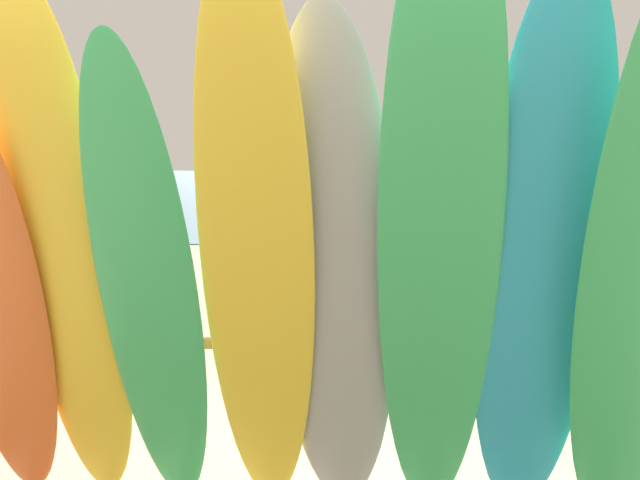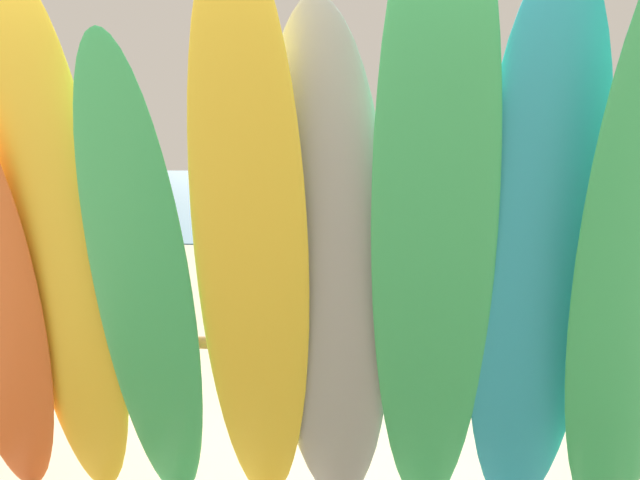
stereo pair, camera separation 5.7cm
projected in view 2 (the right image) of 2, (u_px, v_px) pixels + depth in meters
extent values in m
plane|color=beige|center=(387.00, 225.00, 18.14)|extent=(60.00, 60.00, 0.00)
cube|color=teal|center=(404.00, 187.00, 33.95)|extent=(60.00, 40.00, 0.02)
cylinder|color=brown|center=(624.00, 428.00, 4.08)|extent=(0.07, 0.07, 0.73)
cylinder|color=brown|center=(270.00, 345.00, 4.25)|extent=(3.60, 0.06, 0.06)
ellipsoid|color=yellow|center=(62.00, 258.00, 3.79)|extent=(0.59, 0.80, 2.45)
ellipsoid|color=#38B266|center=(143.00, 290.00, 3.69)|extent=(0.54, 0.85, 2.20)
ellipsoid|color=yellow|center=(251.00, 253.00, 3.57)|extent=(0.53, 0.95, 2.56)
ellipsoid|color=#999EA3|center=(328.00, 277.00, 3.66)|extent=(0.60, 0.75, 2.32)
ellipsoid|color=#38B266|center=(434.00, 230.00, 3.44)|extent=(0.56, 1.01, 2.77)
ellipsoid|color=#289EC6|center=(536.00, 265.00, 3.51)|extent=(0.63, 0.84, 2.47)
cylinder|color=tan|center=(433.00, 241.00, 11.64)|extent=(0.12, 0.12, 0.80)
cylinder|color=tan|center=(438.00, 244.00, 11.31)|extent=(0.12, 0.12, 0.80)
cube|color=#DB333D|center=(436.00, 218.00, 11.44)|extent=(0.43, 0.26, 0.19)
cube|color=#2D4CB2|center=(436.00, 191.00, 11.39)|extent=(0.30, 0.45, 0.63)
sphere|color=tan|center=(437.00, 159.00, 11.35)|extent=(0.23, 0.23, 0.23)
cylinder|color=tan|center=(432.00, 187.00, 11.65)|extent=(0.10, 0.10, 0.56)
cylinder|color=tan|center=(441.00, 189.00, 11.13)|extent=(0.10, 0.10, 0.56)
cylinder|color=brown|center=(58.00, 308.00, 6.97)|extent=(0.12, 0.12, 0.76)
cylinder|color=brown|center=(18.00, 310.00, 6.91)|extent=(0.12, 0.12, 0.76)
cube|color=#B23399|center=(37.00, 271.00, 6.90)|extent=(0.41, 0.25, 0.18)
cube|color=#B23399|center=(35.00, 227.00, 6.86)|extent=(0.44, 0.32, 0.60)
sphere|color=brown|center=(33.00, 177.00, 6.82)|extent=(0.22, 0.22, 0.22)
cylinder|color=brown|center=(67.00, 222.00, 6.91)|extent=(0.09, 0.09, 0.53)
cylinder|color=brown|center=(2.00, 224.00, 6.81)|extent=(0.09, 0.09, 0.53)
cylinder|color=beige|center=(588.00, 311.00, 6.68)|extent=(0.13, 0.13, 0.84)
cylinder|color=beige|center=(621.00, 319.00, 6.37)|extent=(0.13, 0.13, 0.84)
cube|color=#2D4CB2|center=(606.00, 270.00, 6.49)|extent=(0.45, 0.28, 0.20)
cube|color=#DB333D|center=(608.00, 218.00, 6.44)|extent=(0.43, 0.49, 0.66)
sphere|color=beige|center=(610.00, 160.00, 6.39)|extent=(0.24, 0.24, 0.24)
cylinder|color=beige|center=(582.00, 211.00, 6.69)|extent=(0.10, 0.10, 0.59)
cylinder|color=beige|center=(636.00, 216.00, 6.19)|extent=(0.10, 0.10, 0.59)
cylinder|color=beige|center=(29.00, 283.00, 8.40)|extent=(0.11, 0.11, 0.72)
cylinder|color=beige|center=(56.00, 284.00, 8.34)|extent=(0.11, 0.11, 0.72)
cube|color=silver|center=(41.00, 253.00, 8.34)|extent=(0.39, 0.24, 0.17)
cube|color=black|center=(40.00, 219.00, 8.30)|extent=(0.39, 0.23, 0.56)
sphere|color=beige|center=(39.00, 181.00, 8.26)|extent=(0.20, 0.20, 0.20)
cylinder|color=beige|center=(19.00, 216.00, 8.35)|extent=(0.09, 0.09, 0.50)
cylinder|color=beige|center=(62.00, 217.00, 8.24)|extent=(0.09, 0.09, 0.50)
cylinder|color=beige|center=(112.00, 259.00, 9.98)|extent=(0.12, 0.12, 0.76)
cylinder|color=beige|center=(139.00, 258.00, 10.11)|extent=(0.12, 0.12, 0.76)
cube|color=#2D4CB2|center=(125.00, 232.00, 10.01)|extent=(0.41, 0.25, 0.18)
cube|color=#DB333D|center=(124.00, 201.00, 9.97)|extent=(0.44, 0.38, 0.60)
sphere|color=beige|center=(123.00, 167.00, 9.92)|extent=(0.22, 0.22, 0.22)
cylinder|color=beige|center=(102.00, 199.00, 9.86)|extent=(0.09, 0.09, 0.53)
cylinder|color=beige|center=(145.00, 198.00, 10.07)|extent=(0.09, 0.09, 0.53)
ellipsoid|color=#4C515B|center=(617.00, 219.00, 17.66)|extent=(4.70, 1.19, 0.37)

